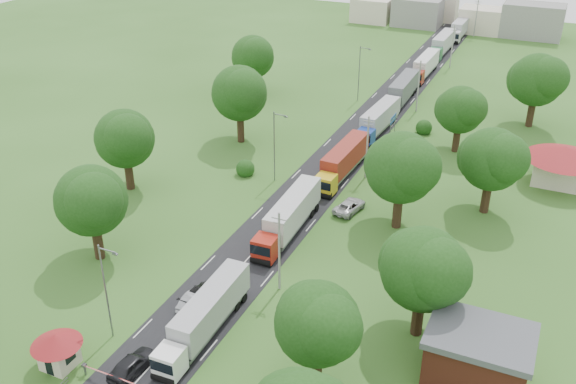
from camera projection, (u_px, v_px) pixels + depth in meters
The scene contains 41 objects.
ground at pixel (262, 243), 73.57m from camera, with size 260.00×260.00×0.00m, color #2E571D.
road at pixel (325, 173), 89.66m from camera, with size 8.00×200.00×0.04m, color black.
boom_barrier at pixel (114, 378), 53.52m from camera, with size 9.22×0.35×1.18m.
guard_booth at pixel (57, 346), 55.05m from camera, with size 4.40×4.40×3.45m.
info_sign at pixel (393, 122), 98.44m from camera, with size 0.12×3.10×4.10m.
pole_1 at pixel (279, 250), 63.74m from camera, with size 1.60×0.24×9.00m.
pole_2 at pixel (367, 146), 86.27m from camera, with size 1.60×0.24×9.00m.
pole_3 at pixel (419, 85), 108.81m from camera, with size 1.60×0.24×9.00m.
pole_4 at pixel (452, 45), 131.35m from camera, with size 1.60×0.24×9.00m.
pole_5 at pixel (476, 17), 153.89m from camera, with size 1.60×0.24×9.00m.
lamp_0 at pixel (107, 288), 56.81m from camera, with size 2.03×0.22×10.00m.
lamp_1 at pixel (275, 143), 84.98m from camera, with size 2.03×0.22×10.00m.
lamp_2 at pixel (360, 71), 113.16m from camera, with size 2.03×0.22×10.00m.
tree_2 at pixel (318, 322), 51.01m from camera, with size 8.00×8.00×10.10m.
tree_3 at pixel (424, 268), 56.59m from camera, with size 8.80×8.80×11.07m.
tree_4 at pixel (402, 167), 73.35m from camera, with size 9.60×9.60×12.05m.
tree_5 at pixel (492, 159), 76.80m from camera, with size 8.80×8.80×11.07m.
tree_6 at pixel (460, 109), 93.31m from camera, with size 8.00×8.00×10.10m.
tree_7 at pixel (537, 80), 101.54m from camera, with size 9.60×9.60×12.05m.
tree_10 at pixel (92, 200), 67.72m from camera, with size 8.80×8.80×11.07m.
tree_11 at pixel (125, 138), 82.34m from camera, with size 8.80×8.80×11.07m.
tree_12 at pixel (240, 93), 95.97m from camera, with size 9.60×9.60×12.05m.
tree_13 at pixel (253, 56), 115.26m from camera, with size 8.80×8.80×11.07m.
house_brick at pixel (477, 357), 53.21m from camera, with size 8.60×6.60×5.20m.
house_cream at pixel (564, 159), 85.09m from camera, with size 10.08×10.08×5.80m.
distant_town at pixel (459, 16), 160.23m from camera, with size 52.00×8.00×8.00m.
church at pixel (448, 1), 167.48m from camera, with size 5.00×5.00×12.30m.
truck_0 at pixel (206, 315), 58.91m from camera, with size 2.65×14.11×3.91m.
truck_1 at pixel (289, 216), 74.67m from camera, with size 3.01×15.07×4.17m.
truck_2 at pixel (343, 161), 88.03m from camera, with size 2.95×14.83×4.10m.
truck_3 at pixel (378, 120), 101.62m from camera, with size 3.16×14.65×4.05m.
truck_4 at pixel (402, 90), 114.03m from camera, with size 2.76×15.19×4.21m.
truck_5 at pixel (425, 66), 127.65m from camera, with size 2.61×14.36×3.98m.
truck_6 at pixel (442, 44), 141.82m from camera, with size 2.75×15.01×4.16m.
truck_7 at pixel (460, 28), 154.72m from camera, with size 2.69×14.77×4.09m.
car_lane_front at pixel (132, 364), 55.00m from camera, with size 1.95×4.86×1.65m, color black.
car_lane_mid at pixel (194, 300), 63.12m from camera, with size 1.56×4.46×1.47m, color #919298.
car_lane_rear at pixel (199, 294), 63.93m from camera, with size 2.01×4.95×1.44m, color black.
car_verge_near at pixel (350, 206), 79.81m from camera, with size 2.38×5.16×1.43m, color #B7B7B7.
car_verge_far at pixel (394, 160), 91.50m from camera, with size 1.97×4.90×1.67m, color #4F5256.
pedestrian_booth at pixel (72, 354), 56.00m from camera, with size 0.88×0.69×1.81m, color gray.
Camera 1 is at (28.36, -55.46, 39.69)m, focal length 40.00 mm.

